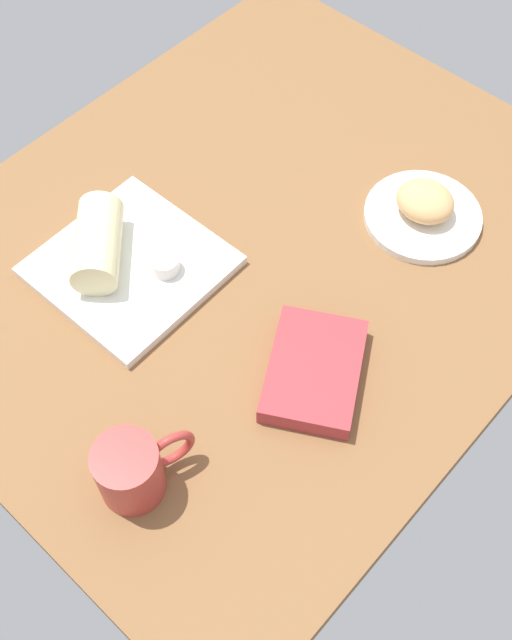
% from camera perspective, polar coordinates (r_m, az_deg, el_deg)
% --- Properties ---
extents(dining_table, '(1.10, 0.90, 0.04)m').
position_cam_1_polar(dining_table, '(1.28, 0.23, 5.08)').
color(dining_table, brown).
rests_on(dining_table, ground).
extents(round_plate, '(0.19, 0.19, 0.01)m').
position_cam_1_polar(round_plate, '(1.32, 12.06, 7.42)').
color(round_plate, white).
rests_on(round_plate, dining_table).
extents(scone_pastry, '(0.09, 0.10, 0.05)m').
position_cam_1_polar(scone_pastry, '(1.30, 12.24, 8.48)').
color(scone_pastry, tan).
rests_on(scone_pastry, round_plate).
extents(square_plate, '(0.26, 0.26, 0.02)m').
position_cam_1_polar(square_plate, '(1.24, -9.14, 3.93)').
color(square_plate, white).
rests_on(square_plate, dining_table).
extents(sauce_cup, '(0.04, 0.04, 0.03)m').
position_cam_1_polar(sauce_cup, '(1.21, -6.67, 4.10)').
color(sauce_cup, silver).
rests_on(sauce_cup, square_plate).
extents(breakfast_wrap, '(0.16, 0.16, 0.07)m').
position_cam_1_polar(breakfast_wrap, '(1.22, -11.48, 5.51)').
color(breakfast_wrap, beige).
rests_on(breakfast_wrap, square_plate).
extents(book_stack, '(0.22, 0.20, 0.03)m').
position_cam_1_polar(book_stack, '(1.12, 4.26, -3.71)').
color(book_stack, '#A53338').
rests_on(book_stack, dining_table).
extents(coffee_mug, '(0.14, 0.09, 0.10)m').
position_cam_1_polar(coffee_mug, '(1.03, -9.04, -10.73)').
color(coffee_mug, '#B23833').
rests_on(coffee_mug, dining_table).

